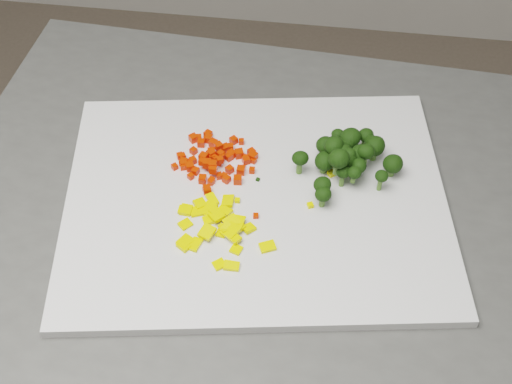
# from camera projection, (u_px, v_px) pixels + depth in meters

# --- Properties ---
(counter_block) EXTENTS (0.95, 0.69, 0.90)m
(counter_block) POSITION_uv_depth(u_px,v_px,m) (287.00, 377.00, 1.22)
(counter_block) COLOR #494946
(counter_block) RESTS_ON ground
(cutting_board) EXTENTS (0.52, 0.44, 0.01)m
(cutting_board) POSITION_uv_depth(u_px,v_px,m) (256.00, 201.00, 0.89)
(cutting_board) COLOR silver
(cutting_board) RESTS_ON counter_block
(carrot_pile) EXTENTS (0.10, 0.10, 0.03)m
(carrot_pile) POSITION_uv_depth(u_px,v_px,m) (214.00, 156.00, 0.91)
(carrot_pile) COLOR red
(carrot_pile) RESTS_ON cutting_board
(pepper_pile) EXTENTS (0.12, 0.12, 0.02)m
(pepper_pile) POSITION_uv_depth(u_px,v_px,m) (226.00, 227.00, 0.84)
(pepper_pile) COLOR yellow
(pepper_pile) RESTS_ON cutting_board
(broccoli_pile) EXTENTS (0.13, 0.13, 0.06)m
(broccoli_pile) POSITION_uv_depth(u_px,v_px,m) (343.00, 158.00, 0.88)
(broccoli_pile) COLOR black
(broccoli_pile) RESTS_ON cutting_board
(carrot_cube_0) EXTENTS (0.01, 0.01, 0.01)m
(carrot_cube_0) POSITION_uv_depth(u_px,v_px,m) (230.00, 147.00, 0.93)
(carrot_cube_0) COLOR red
(carrot_cube_0) RESTS_ON carrot_pile
(carrot_cube_1) EXTENTS (0.01, 0.01, 0.01)m
(carrot_cube_1) POSITION_uv_depth(u_px,v_px,m) (252.00, 170.00, 0.91)
(carrot_cube_1) COLOR red
(carrot_cube_1) RESTS_ON carrot_pile
(carrot_cube_2) EXTENTS (0.01, 0.01, 0.01)m
(carrot_cube_2) POSITION_uv_depth(u_px,v_px,m) (208.00, 139.00, 0.94)
(carrot_cube_2) COLOR red
(carrot_cube_2) RESTS_ON carrot_pile
(carrot_cube_3) EXTENTS (0.01, 0.01, 0.01)m
(carrot_cube_3) POSITION_uv_depth(u_px,v_px,m) (202.00, 180.00, 0.89)
(carrot_cube_3) COLOR red
(carrot_cube_3) RESTS_ON carrot_pile
(carrot_cube_4) EXTENTS (0.01, 0.01, 0.01)m
(carrot_cube_4) POSITION_uv_depth(u_px,v_px,m) (184.00, 164.00, 0.91)
(carrot_cube_4) COLOR red
(carrot_cube_4) RESTS_ON carrot_pile
(carrot_cube_5) EXTENTS (0.01, 0.01, 0.01)m
(carrot_cube_5) POSITION_uv_depth(u_px,v_px,m) (241.00, 142.00, 0.94)
(carrot_cube_5) COLOR red
(carrot_cube_5) RESTS_ON carrot_pile
(carrot_cube_6) EXTENTS (0.01, 0.01, 0.01)m
(carrot_cube_6) POSITION_uv_depth(u_px,v_px,m) (211.00, 182.00, 0.89)
(carrot_cube_6) COLOR red
(carrot_cube_6) RESTS_ON carrot_pile
(carrot_cube_7) EXTENTS (0.01, 0.01, 0.01)m
(carrot_cube_7) POSITION_uv_depth(u_px,v_px,m) (203.00, 162.00, 0.90)
(carrot_cube_7) COLOR red
(carrot_cube_7) RESTS_ON carrot_pile
(carrot_cube_8) EXTENTS (0.01, 0.01, 0.01)m
(carrot_cube_8) POSITION_uv_depth(u_px,v_px,m) (206.00, 161.00, 0.91)
(carrot_cube_8) COLOR red
(carrot_cube_8) RESTS_ON carrot_pile
(carrot_cube_9) EXTENTS (0.01, 0.01, 0.01)m
(carrot_cube_9) POSITION_uv_depth(u_px,v_px,m) (193.00, 160.00, 0.92)
(carrot_cube_9) COLOR red
(carrot_cube_9) RESTS_ON carrot_pile
(carrot_cube_10) EXTENTS (0.01, 0.01, 0.01)m
(carrot_cube_10) POSITION_uv_depth(u_px,v_px,m) (246.00, 160.00, 0.92)
(carrot_cube_10) COLOR red
(carrot_cube_10) RESTS_ON carrot_pile
(carrot_cube_11) EXTENTS (0.01, 0.01, 0.01)m
(carrot_cube_11) POSITION_uv_depth(u_px,v_px,m) (196.00, 171.00, 0.90)
(carrot_cube_11) COLOR red
(carrot_cube_11) RESTS_ON carrot_pile
(carrot_cube_12) EXTENTS (0.01, 0.01, 0.01)m
(carrot_cube_12) POSITION_uv_depth(u_px,v_px,m) (225.00, 148.00, 0.93)
(carrot_cube_12) COLOR red
(carrot_cube_12) RESTS_ON carrot_pile
(carrot_cube_13) EXTENTS (0.01, 0.01, 0.01)m
(carrot_cube_13) POSITION_uv_depth(u_px,v_px,m) (207.00, 190.00, 0.88)
(carrot_cube_13) COLOR red
(carrot_cube_13) RESTS_ON carrot_pile
(carrot_cube_14) EXTENTS (0.01, 0.01, 0.01)m
(carrot_cube_14) POSITION_uv_depth(u_px,v_px,m) (183.00, 162.00, 0.91)
(carrot_cube_14) COLOR red
(carrot_cube_14) RESTS_ON carrot_pile
(carrot_cube_15) EXTENTS (0.01, 0.01, 0.01)m
(carrot_cube_15) POSITION_uv_depth(u_px,v_px,m) (190.00, 167.00, 0.91)
(carrot_cube_15) COLOR red
(carrot_cube_15) RESTS_ON carrot_pile
(carrot_cube_16) EXTENTS (0.01, 0.01, 0.01)m
(carrot_cube_16) POSITION_uv_depth(u_px,v_px,m) (191.00, 168.00, 0.91)
(carrot_cube_16) COLOR red
(carrot_cube_16) RESTS_ON carrot_pile
(carrot_cube_17) EXTENTS (0.01, 0.01, 0.01)m
(carrot_cube_17) POSITION_uv_depth(u_px,v_px,m) (195.00, 171.00, 0.90)
(carrot_cube_17) COLOR red
(carrot_cube_17) RESTS_ON carrot_pile
(carrot_cube_18) EXTENTS (0.01, 0.01, 0.01)m
(carrot_cube_18) POSITION_uv_depth(u_px,v_px,m) (219.00, 146.00, 0.92)
(carrot_cube_18) COLOR red
(carrot_cube_18) RESTS_ON carrot_pile
(carrot_cube_19) EXTENTS (0.01, 0.01, 0.01)m
(carrot_cube_19) POSITION_uv_depth(u_px,v_px,m) (211.00, 153.00, 0.91)
(carrot_cube_19) COLOR red
(carrot_cube_19) RESTS_ON carrot_pile
(carrot_cube_20) EXTENTS (0.01, 0.01, 0.01)m
(carrot_cube_20) POSITION_uv_depth(u_px,v_px,m) (239.00, 154.00, 0.92)
(carrot_cube_20) COLOR red
(carrot_cube_20) RESTS_ON carrot_pile
(carrot_cube_21) EXTENTS (0.01, 0.01, 0.01)m
(carrot_cube_21) POSITION_uv_depth(u_px,v_px,m) (194.00, 151.00, 0.93)
(carrot_cube_21) COLOR red
(carrot_cube_21) RESTS_ON carrot_pile
(carrot_cube_22) EXTENTS (0.01, 0.01, 0.01)m
(carrot_cube_22) POSITION_uv_depth(u_px,v_px,m) (231.00, 154.00, 0.92)
(carrot_cube_22) COLOR red
(carrot_cube_22) RESTS_ON carrot_pile
(carrot_cube_23) EXTENTS (0.01, 0.01, 0.01)m
(carrot_cube_23) POSITION_uv_depth(u_px,v_px,m) (201.00, 143.00, 0.94)
(carrot_cube_23) COLOR red
(carrot_cube_23) RESTS_ON carrot_pile
(carrot_cube_24) EXTENTS (0.01, 0.01, 0.01)m
(carrot_cube_24) POSITION_uv_depth(u_px,v_px,m) (207.00, 163.00, 0.90)
(carrot_cube_24) COLOR red
(carrot_cube_24) RESTS_ON carrot_pile
(carrot_cube_25) EXTENTS (0.01, 0.01, 0.01)m
(carrot_cube_25) POSITION_uv_depth(u_px,v_px,m) (198.00, 138.00, 0.94)
(carrot_cube_25) COLOR red
(carrot_cube_25) RESTS_ON carrot_pile
(carrot_cube_26) EXTENTS (0.01, 0.01, 0.01)m
(carrot_cube_26) POSITION_uv_depth(u_px,v_px,m) (191.00, 176.00, 0.90)
(carrot_cube_26) COLOR red
(carrot_cube_26) RESTS_ON carrot_pile
(carrot_cube_27) EXTENTS (0.01, 0.01, 0.01)m
(carrot_cube_27) POSITION_uv_depth(u_px,v_px,m) (213.00, 169.00, 0.89)
(carrot_cube_27) COLOR red
(carrot_cube_27) RESTS_ON carrot_pile
(carrot_cube_28) EXTENTS (0.01, 0.01, 0.01)m
(carrot_cube_28) POSITION_uv_depth(u_px,v_px,m) (230.00, 170.00, 0.91)
(carrot_cube_28) COLOR red
(carrot_cube_28) RESTS_ON carrot_pile
(carrot_cube_29) EXTENTS (0.01, 0.01, 0.01)m
(carrot_cube_29) POSITION_uv_depth(u_px,v_px,m) (175.00, 167.00, 0.91)
(carrot_cube_29) COLOR red
(carrot_cube_29) RESTS_ON carrot_pile
(carrot_cube_30) EXTENTS (0.01, 0.01, 0.01)m
(carrot_cube_30) POSITION_uv_depth(u_px,v_px,m) (212.00, 156.00, 0.91)
(carrot_cube_30) COLOR red
(carrot_cube_30) RESTS_ON carrot_pile
(carrot_cube_31) EXTENTS (0.01, 0.01, 0.01)m
(carrot_cube_31) POSITION_uv_depth(u_px,v_px,m) (212.00, 180.00, 0.89)
(carrot_cube_31) COLOR red
(carrot_cube_31) RESTS_ON carrot_pile
(carrot_cube_32) EXTENTS (0.01, 0.01, 0.01)m
(carrot_cube_32) POSITION_uv_depth(u_px,v_px,m) (229.00, 157.00, 0.92)
(carrot_cube_32) COLOR red
(carrot_cube_32) RESTS_ON carrot_pile
(carrot_cube_33) EXTENTS (0.01, 0.01, 0.01)m
(carrot_cube_33) POSITION_uv_depth(u_px,v_px,m) (252.00, 152.00, 0.93)
(carrot_cube_33) COLOR red
(carrot_cube_33) RESTS_ON carrot_pile
(carrot_cube_34) EXTENTS (0.01, 0.01, 0.01)m
(carrot_cube_34) POSITION_uv_depth(u_px,v_px,m) (234.00, 140.00, 0.94)
(carrot_cube_34) COLOR red
(carrot_cube_34) RESTS_ON carrot_pile
(carrot_cube_35) EXTENTS (0.01, 0.01, 0.01)m
(carrot_cube_35) POSITION_uv_depth(u_px,v_px,m) (207.00, 190.00, 0.88)
(carrot_cube_35) COLOR red
(carrot_cube_35) RESTS_ON carrot_pile
(carrot_cube_36) EXTENTS (0.01, 0.01, 0.01)m
(carrot_cube_36) POSITION_uv_depth(u_px,v_px,m) (224.00, 176.00, 0.90)
(carrot_cube_36) COLOR red
(carrot_cube_36) RESTS_ON carrot_pile
(carrot_cube_37) EXTENTS (0.01, 0.01, 0.01)m
(carrot_cube_37) POSITION_uv_depth(u_px,v_px,m) (241.00, 170.00, 0.90)
(carrot_cube_37) COLOR red
(carrot_cube_37) RESTS_ON carrot_pile
(carrot_cube_38) EXTENTS (0.01, 0.01, 0.01)m
(carrot_cube_38) POSITION_uv_depth(u_px,v_px,m) (254.00, 161.00, 0.92)
(carrot_cube_38) COLOR red
(carrot_cube_38) RESTS_ON carrot_pile
(carrot_cube_39) EXTENTS (0.01, 0.01, 0.01)m
(carrot_cube_39) POSITION_uv_depth(u_px,v_px,m) (220.00, 159.00, 0.92)
(carrot_cube_39) COLOR red
(carrot_cube_39) RESTS_ON carrot_pile
(carrot_cube_40) EXTENTS (0.01, 0.01, 0.01)m
(carrot_cube_40) POSITION_uv_depth(u_px,v_px,m) (215.00, 158.00, 0.91)
(carrot_cube_40) COLOR red
(carrot_cube_40) RESTS_ON carrot_pile
(carrot_cube_41) EXTENTS (0.01, 0.01, 0.01)m
(carrot_cube_41) POSITION_uv_depth(u_px,v_px,m) (183.00, 166.00, 0.91)
(carrot_cube_41) COLOR red
(carrot_cube_41) RESTS_ON carrot_pile
(carrot_cube_42) EXTENTS (0.01, 0.01, 0.01)m
(carrot_cube_42) POSITION_uv_depth(u_px,v_px,m) (193.00, 138.00, 0.94)
(carrot_cube_42) COLOR red
(carrot_cube_42) RESTS_ON carrot_pile
(carrot_cube_43) EXTENTS (0.01, 0.01, 0.01)m
(carrot_cube_43) POSITION_uv_depth(u_px,v_px,m) (183.00, 156.00, 0.92)
(carrot_cube_43) COLOR red
(carrot_cube_43) RESTS_ON carrot_pile
(carrot_cube_44) EXTENTS (0.01, 0.01, 0.01)m
(carrot_cube_44) POSITION_uv_depth(u_px,v_px,m) (238.00, 180.00, 0.89)
(carrot_cube_44) COLOR red
(carrot_cube_44) RESTS_ON carrot_pile
(carrot_cube_45) EXTENTS (0.01, 0.01, 0.01)m
(carrot_cube_45) POSITION_uv_depth(u_px,v_px,m) (213.00, 168.00, 0.90)
(carrot_cube_45) COLOR red
(carrot_cube_45) RESTS_ON carrot_pile
(carrot_cube_46) EXTENTS (0.01, 0.01, 0.01)m
(carrot_cube_46) POSITION_uv_depth(u_px,v_px,m) (213.00, 143.00, 0.94)
(carrot_cube_46) COLOR red
(carrot_cube_46) RESTS_ON carrot_pile
(carrot_cube_47) EXTENTS (0.01, 0.01, 0.01)m
(carrot_cube_47) POSITION_uv_depth(u_px,v_px,m) (213.00, 165.00, 0.90)
(carrot_cube_47) COLOR red
(carrot_cube_47) RESTS_ON carrot_pile
(carrot_cube_48) EXTENTS (0.01, 0.01, 0.01)m
(carrot_cube_48) POSITION_uv_depth(u_px,v_px,m) (226.00, 179.00, 0.89)
(carrot_cube_48) COLOR red
(carrot_cube_48) RESTS_ON carrot_pile
(carrot_cube_49) EXTENTS (0.01, 0.01, 0.01)m
(carrot_cube_49) POSITION_uv_depth(u_px,v_px,m) (218.00, 161.00, 0.91)
(carrot_cube_49) COLOR red
(carrot_cube_49) RESTS_ON carrot_pile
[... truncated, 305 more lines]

